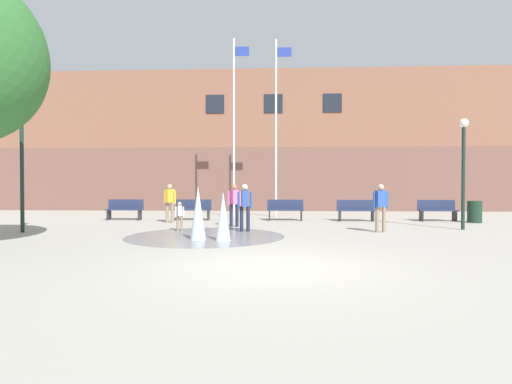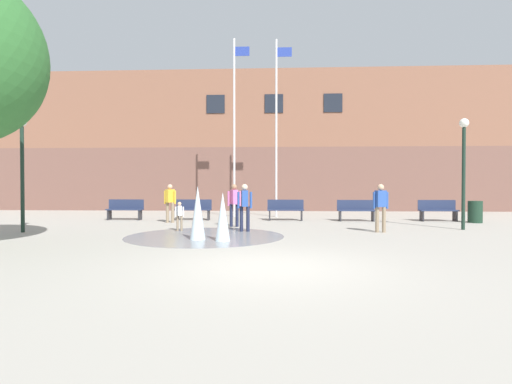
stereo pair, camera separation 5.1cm
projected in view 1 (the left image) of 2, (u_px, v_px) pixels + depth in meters
name	position (u px, v px, depth m)	size (l,w,h in m)	color
ground_plane	(270.00, 267.00, 7.58)	(100.00, 100.00, 0.00)	#9E998E
library_building	(273.00, 145.00, 26.83)	(36.00, 6.05, 8.54)	brown
splash_fountain	(208.00, 220.00, 11.45)	(4.80, 4.80, 1.53)	gray
park_bench_left_of_flagpoles	(125.00, 209.00, 17.83)	(1.60, 0.44, 0.91)	#28282D
park_bench_under_left_flagpole	(193.00, 209.00, 17.77)	(1.60, 0.44, 0.91)	#28282D
park_bench_center	(285.00, 209.00, 17.58)	(1.60, 0.44, 0.91)	#28282D
park_bench_under_right_flagpole	(356.00, 210.00, 17.24)	(1.60, 0.44, 0.91)	#28282D
park_bench_near_trashcan	(437.00, 210.00, 17.22)	(1.60, 0.44, 0.91)	#28282D
adult_in_red	(381.00, 204.00, 13.10)	(0.50, 0.31, 1.59)	#89755B
adult_watching	(245.00, 204.00, 13.33)	(0.50, 0.37, 1.59)	#1E233D
child_with_pink_shirt	(180.00, 214.00, 13.49)	(0.31, 0.24, 0.99)	#89755B
adult_near_bench	(234.00, 202.00, 14.87)	(0.50, 0.39, 1.59)	#1E233D
teen_by_trashcan	(170.00, 200.00, 16.49)	(0.50, 0.39, 1.59)	#89755B
flagpole_left	(234.00, 123.00, 19.53)	(0.80, 0.10, 8.72)	silver
flagpole_right	(276.00, 123.00, 19.43)	(0.80, 0.10, 8.65)	silver
lamp_post_left_lane	(22.00, 157.00, 13.07)	(0.32, 0.32, 3.80)	#192D23
lamp_post_right_lane	(463.00, 157.00, 13.87)	(0.32, 0.32, 3.87)	#192D23
trash_can	(475.00, 212.00, 16.50)	(0.56, 0.56, 0.90)	#193323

